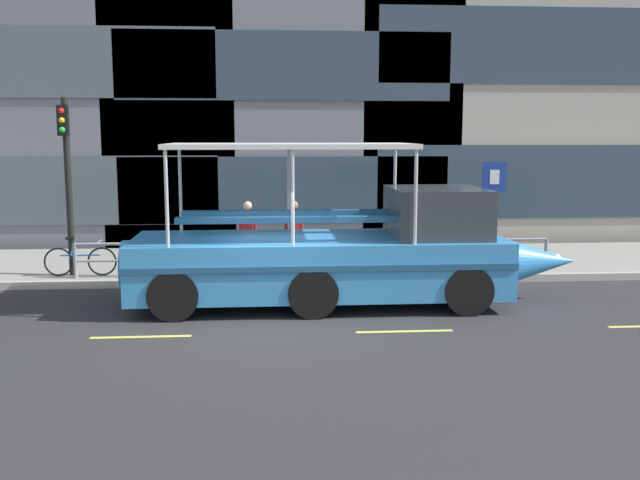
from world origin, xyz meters
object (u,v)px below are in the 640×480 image
Objects in this scene: traffic_light_pole at (67,169)px; duck_tour_boat at (344,254)px; leaned_bicycle at (80,261)px; pedestrian_mid_left at (294,227)px; pedestrian_near_bow at (420,227)px; pedestrian_mid_right at (248,226)px; parking_sign at (493,197)px.

traffic_light_pole reaches higher than duck_tour_boat.
pedestrian_mid_left reaches higher than leaned_bicycle.
pedestrian_mid_right is at bearing 178.42° from pedestrian_near_bow.
traffic_light_pole is 9.07m from pedestrian_near_bow.
parking_sign is 0.28× the size of duck_tour_boat.
pedestrian_mid_left is at bearing 172.45° from parking_sign.
pedestrian_near_bow is at bearing 57.10° from duck_tour_boat.
traffic_light_pole reaches higher than parking_sign.
pedestrian_near_bow is (8.85, 1.14, -1.63)m from traffic_light_pole.
traffic_light_pole is 5.71m from pedestrian_mid_left.
parking_sign is at bearing -33.41° from pedestrian_near_bow.
traffic_light_pole reaches higher than leaned_bicycle.
pedestrian_near_bow is (-1.63, 1.07, -0.89)m from parking_sign.
parking_sign reaches higher than pedestrian_near_bow.
duck_tour_boat reaches higher than pedestrian_near_bow.
pedestrian_near_bow is 0.92× the size of pedestrian_mid_left.
parking_sign is 5.13m from pedestrian_mid_left.
parking_sign is 6.39m from pedestrian_mid_right.
traffic_light_pole is 10.50m from parking_sign.
duck_tour_boat is (6.17, -2.60, 0.53)m from leaned_bicycle.
leaned_bicycle is 4.30m from pedestrian_mid_right.
duck_tour_boat is at bearing -61.59° from pedestrian_mid_right.
traffic_light_pole is 2.46× the size of leaned_bicycle.
duck_tour_boat is (6.39, -2.67, -1.69)m from traffic_light_pole.
pedestrian_mid_left is at bearing 7.61° from traffic_light_pole.
traffic_light_pole reaches higher than pedestrian_near_bow.
pedestrian_near_bow is at bearing 7.93° from leaned_bicycle.
traffic_light_pole is 2.48× the size of pedestrian_mid_left.
leaned_bicycle is at bearing -172.07° from pedestrian_near_bow.
pedestrian_mid_left reaches higher than pedestrian_near_bow.
duck_tour_boat is 5.62× the size of pedestrian_mid_left.
parking_sign is (10.48, 0.06, -0.74)m from traffic_light_pole.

